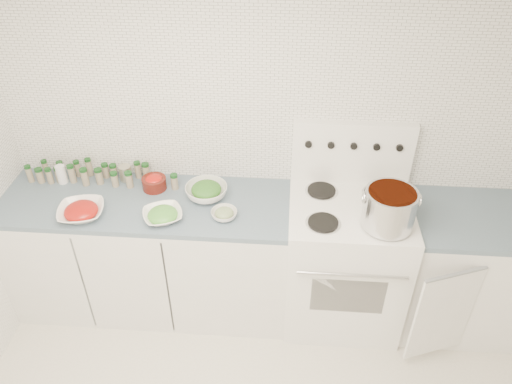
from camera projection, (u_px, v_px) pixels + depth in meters
name	position (u px, v px, depth m)	size (l,w,h in m)	color
room_walls	(261.00, 268.00, 1.77)	(3.54, 3.04, 2.52)	white
counter_left	(152.00, 253.00, 3.43)	(1.85, 0.62, 0.90)	white
stove	(344.00, 259.00, 3.32)	(0.76, 0.70, 1.36)	white
counter_right	(469.00, 270.00, 3.30)	(0.89, 0.77, 0.90)	white
stock_pot	(390.00, 207.00, 2.83)	(0.32, 0.30, 0.23)	silver
bowl_tomato	(81.00, 211.00, 3.01)	(0.32, 0.32, 0.09)	white
bowl_snowpea	(163.00, 215.00, 3.00)	(0.31, 0.31, 0.08)	white
bowl_broccoli	(206.00, 191.00, 3.17)	(0.35, 0.35, 0.11)	white
bowl_zucchini	(224.00, 214.00, 3.01)	(0.16, 0.16, 0.06)	white
bowl_pepper	(154.00, 182.00, 3.25)	(0.16, 0.16, 0.10)	#4E130D
salt_canister	(62.00, 174.00, 3.29)	(0.06, 0.06, 0.13)	white
tin_can	(125.00, 173.00, 3.32)	(0.08, 0.08, 0.11)	#ABA691
spice_cluster	(93.00, 174.00, 3.31)	(1.02, 0.16, 0.13)	gray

